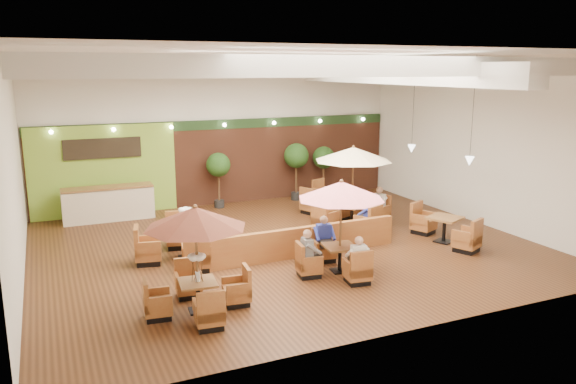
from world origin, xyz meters
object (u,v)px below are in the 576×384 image
diner_3 (368,213)px  diner_1 (324,234)px  diner_2 (309,248)px  table_2 (353,172)px  service_counter (109,204)px  table_1 (339,206)px  topiary_0 (218,167)px  topiary_2 (324,160)px  booth_divider (299,242)px  diner_4 (378,202)px  table_5 (329,202)px  table_3 (176,243)px  diner_0 (358,254)px  table_0 (196,239)px  table_4 (444,230)px  topiary_1 (296,158)px

diner_3 → diner_1: bearing=-164.4°
diner_2 → diner_3: 4.05m
diner_3 → table_2: bearing=71.9°
service_counter → table_2: bearing=-30.1°
table_1 → topiary_0: size_ratio=1.16×
topiary_2 → diner_2: topiary_2 is taller
booth_divider → diner_4: (3.83, 1.98, 0.35)m
table_2 → table_5: table_2 is taller
service_counter → table_5: bearing=-14.8°
service_counter → table_3: size_ratio=1.04×
diner_1 → diner_2: size_ratio=1.04×
diner_2 → topiary_2: bearing=156.1°
table_2 → diner_3: table_2 is taller
diner_0 → booth_divider: bearing=112.1°
table_5 → topiary_0: (-3.48, 2.18, 1.18)m
table_0 → diner_3: (6.30, 3.35, -0.88)m
table_4 → diner_3: (-1.73, 1.50, 0.36)m
table_3 → diner_4: 7.03m
table_4 → diner_1: diner_1 is taller
table_0 → diner_2: (3.07, 0.91, -0.87)m
booth_divider → table_4: bearing=-8.1°
booth_divider → table_0: bearing=-147.4°
table_0 → table_5: size_ratio=0.85×
table_1 → diner_0: size_ratio=3.27×
table_5 → service_counter: bearing=142.7°
booth_divider → diner_3: bearing=17.6°
booth_divider → topiary_1: 7.06m
table_2 → table_3: 6.19m
topiary_0 → table_4: bearing=-54.4°
table_2 → topiary_1: table_2 is taller
table_5 → diner_1: 5.45m
topiary_2 → diner_1: topiary_2 is taller
topiary_0 → topiary_2: (4.38, 0.00, -0.01)m
booth_divider → topiary_1: topiary_1 is taller
table_0 → diner_2: 3.32m
service_counter → table_1: (4.77, -7.60, 1.17)m
topiary_1 → diner_4: topiary_1 is taller
topiary_1 → diner_0: (-2.34, -8.68, -0.95)m
table_2 → diner_3: bearing=-112.4°
topiary_1 → table_3: bearing=-138.8°
table_0 → diner_3: bearing=33.8°
diner_0 → diner_4: (3.34, 4.32, 0.03)m
service_counter → diner_2: 8.57m
table_5 → diner_3: size_ratio=3.69×
table_0 → table_3: (0.33, 3.48, -1.15)m
topiary_0 → diner_4: bearing=-46.3°
topiary_0 → topiary_2: 4.38m
table_4 → topiary_1: 7.20m
table_5 → table_4: bearing=-95.5°
table_5 → diner_2: bearing=-144.5°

